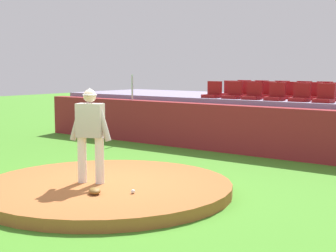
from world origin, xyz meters
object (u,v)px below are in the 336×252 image
at_px(stadium_chair_9, 289,93).
at_px(stadium_chair_11, 336,95).
at_px(fielding_glove, 95,191).
at_px(stadium_chair_6, 229,91).
at_px(baseball, 133,191).
at_px(stadium_chair_1, 233,93).
at_px(stadium_chair_12, 243,90).
at_px(stadium_chair_7, 247,92).
at_px(stadium_chair_3, 276,95).
at_px(stadium_chair_5, 325,97).
at_px(stadium_chair_2, 253,94).
at_px(stadium_chair_10, 312,94).
at_px(pitcher, 90,128).
at_px(stadium_chair_16, 323,93).
at_px(stadium_chair_13, 260,91).
at_px(stadium_chair_4, 301,96).
at_px(stadium_chair_15, 303,92).
at_px(stadium_chair_14, 281,92).
at_px(stadium_chair_8, 268,93).
at_px(stadium_chair_0, 213,93).

height_order(stadium_chair_9, stadium_chair_11, same).
xyz_separation_m(fielding_glove, stadium_chair_6, (-2.19, 8.09, 1.34)).
height_order(baseball, fielding_glove, fielding_glove).
distance_m(stadium_chair_1, stadium_chair_6, 1.15).
distance_m(fielding_glove, stadium_chair_11, 8.29).
bearing_deg(stadium_chair_12, stadium_chair_7, 126.01).
xyz_separation_m(stadium_chair_3, stadium_chair_5, (1.40, 0.00, 0.00)).
distance_m(stadium_chair_7, stadium_chair_11, 2.78).
height_order(stadium_chair_2, stadium_chair_10, same).
relative_size(pitcher, baseball, 24.12).
bearing_deg(stadium_chair_16, stadium_chair_13, 0.35).
xyz_separation_m(stadium_chair_12, stadium_chair_16, (2.75, 0.00, 0.00)).
relative_size(fielding_glove, stadium_chair_7, 0.60).
bearing_deg(stadium_chair_4, stadium_chair_2, 1.15).
distance_m(baseball, stadium_chair_13, 8.86).
height_order(stadium_chair_6, stadium_chair_15, same).
bearing_deg(pitcher, fielding_glove, -62.74).
height_order(stadium_chair_6, stadium_chair_11, same).
xyz_separation_m(pitcher, stadium_chair_16, (1.24, 8.39, 0.36)).
distance_m(stadium_chair_5, stadium_chair_11, 0.94).
xyz_separation_m(pitcher, stadium_chair_5, (1.96, 6.58, 0.36)).
xyz_separation_m(pitcher, stadium_chair_1, (-0.83, 6.61, 0.36)).
height_order(stadium_chair_9, stadium_chair_10, same).
xyz_separation_m(stadium_chair_3, stadium_chair_13, (-1.42, 1.80, 0.00)).
bearing_deg(stadium_chair_3, stadium_chair_9, -88.40).
relative_size(stadium_chair_2, stadium_chair_12, 1.00).
bearing_deg(fielding_glove, pitcher, 176.79).
relative_size(stadium_chair_7, stadium_chair_13, 1.00).
relative_size(stadium_chair_2, stadium_chair_14, 1.00).
height_order(stadium_chair_3, stadium_chair_15, same).
distance_m(baseball, stadium_chair_4, 6.89).
bearing_deg(stadium_chair_3, stadium_chair_6, -24.54).
height_order(stadium_chair_8, stadium_chair_9, same).
bearing_deg(stadium_chair_7, stadium_chair_14, -126.25).
height_order(stadium_chair_0, stadium_chair_2, same).
height_order(pitcher, stadium_chair_1, pitcher).
relative_size(stadium_chair_2, stadium_chair_10, 1.00).
bearing_deg(stadium_chair_9, stadium_chair_2, 52.43).
xyz_separation_m(stadium_chair_8, stadium_chair_14, (-0.02, 0.90, 0.00)).
bearing_deg(stadium_chair_13, stadium_chair_3, 128.26).
height_order(stadium_chair_0, stadium_chair_14, same).
bearing_deg(stadium_chair_13, stadium_chair_1, 91.04).
bearing_deg(baseball, stadium_chair_6, 109.28).
bearing_deg(stadium_chair_4, stadium_chair_16, -88.76).
bearing_deg(stadium_chair_4, stadium_chair_15, -68.88).
xyz_separation_m(pitcher, stadium_chair_9, (0.53, 7.50, 0.36)).
height_order(stadium_chair_8, stadium_chair_13, same).
distance_m(stadium_chair_3, stadium_chair_11, 1.66).
xyz_separation_m(pitcher, stadium_chair_4, (1.27, 6.62, 0.36)).
bearing_deg(stadium_chair_13, fielding_glove, 99.71).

